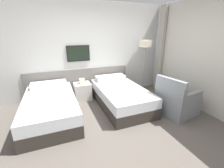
# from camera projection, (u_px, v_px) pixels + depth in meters

# --- Properties ---
(ground_plane) EXTENTS (16.00, 16.00, 0.00)m
(ground_plane) POSITION_uv_depth(u_px,v_px,m) (116.00, 129.00, 3.03)
(ground_plane) COLOR #5B544C
(wall_headboard) EXTENTS (10.00, 0.10, 2.70)m
(wall_headboard) POSITION_uv_depth(u_px,v_px,m) (89.00, 53.00, 4.37)
(wall_headboard) COLOR silver
(wall_headboard) RESTS_ON ground_plane
(wall_window) EXTENTS (0.21, 4.49, 2.70)m
(wall_window) POSITION_uv_depth(u_px,v_px,m) (217.00, 57.00, 3.28)
(wall_window) COLOR white
(wall_window) RESTS_ON ground_plane
(bed_near_door) EXTENTS (1.10, 1.98, 0.63)m
(bed_near_door) POSITION_uv_depth(u_px,v_px,m) (51.00, 107.00, 3.39)
(bed_near_door) COLOR #332D28
(bed_near_door) RESTS_ON ground_plane
(bed_near_window) EXTENTS (1.10, 1.98, 0.63)m
(bed_near_window) POSITION_uv_depth(u_px,v_px,m) (120.00, 96.00, 3.99)
(bed_near_window) COLOR #332D28
(bed_near_window) RESTS_ON ground_plane
(nightstand) EXTENTS (0.46, 0.43, 0.63)m
(nightstand) POSITION_uv_depth(u_px,v_px,m) (83.00, 91.00, 4.32)
(nightstand) COLOR beige
(nightstand) RESTS_ON ground_plane
(floor_lamp) EXTENTS (0.26, 0.26, 1.65)m
(floor_lamp) POSITION_uv_depth(u_px,v_px,m) (145.00, 48.00, 4.54)
(floor_lamp) COLOR #9E9993
(floor_lamp) RESTS_ON ground_plane
(armchair) EXTENTS (0.92, 0.87, 0.93)m
(armchair) POSITION_uv_depth(u_px,v_px,m) (176.00, 102.00, 3.56)
(armchair) COLOR gray
(armchair) RESTS_ON ground_plane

